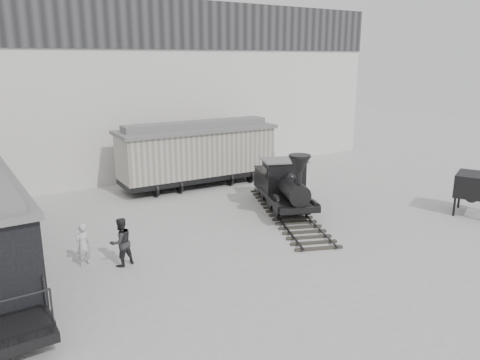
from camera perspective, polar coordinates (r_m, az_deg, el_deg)
ground at (r=19.60m, az=8.20°, el=-8.01°), size 90.00×90.00×0.00m
north_wall at (r=30.99m, az=-10.22°, el=10.84°), size 34.00×2.51×11.00m
locomotive at (r=23.50m, az=5.54°, el=-0.97°), size 5.35×9.23×3.24m
boxcar at (r=28.03m, az=-5.22°, el=3.39°), size 9.66×3.41×3.91m
visitor_a at (r=18.42m, az=-18.60°, el=-7.47°), size 0.69×0.57×1.62m
visitor_b at (r=17.94m, az=-14.31°, el=-7.33°), size 1.04×0.89×1.85m
coal_hopper at (r=25.60m, az=26.52°, el=-0.86°), size 2.34×2.17×2.04m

